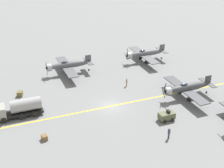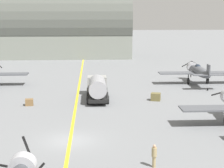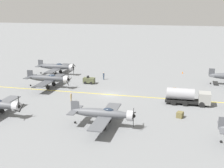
{
  "view_description": "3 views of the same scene",
  "coord_description": "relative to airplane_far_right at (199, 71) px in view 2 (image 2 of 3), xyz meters",
  "views": [
    {
      "loc": [
        -44.09,
        17.35,
        27.63
      ],
      "look_at": [
        2.95,
        -1.46,
        2.75
      ],
      "focal_mm": 50.0,
      "sensor_mm": 36.0,
      "label": 1
    },
    {
      "loc": [
        1.91,
        -30.55,
        10.78
      ],
      "look_at": [
        3.88,
        5.27,
        3.88
      ],
      "focal_mm": 60.0,
      "sensor_mm": 36.0,
      "label": 2
    },
    {
      "loc": [
        58.53,
        15.01,
        18.09
      ],
      "look_at": [
        4.98,
        1.72,
        3.6
      ],
      "focal_mm": 50.0,
      "sensor_mm": 36.0,
      "label": 3
    }
  ],
  "objects": [
    {
      "name": "airplane_far_right",
      "position": [
        0.0,
        0.0,
        0.0
      ],
      "size": [
        12.0,
        9.98,
        3.65
      ],
      "rotation": [
        0.0,
        0.0,
        0.11
      ],
      "color": "#54575C",
      "rests_on": "ground"
    },
    {
      "name": "supply_crate_by_tanker",
      "position": [
        -8.32,
        -10.22,
        -1.54
      ],
      "size": [
        1.36,
        1.23,
        0.94
      ],
      "primitive_type": "cube",
      "rotation": [
        0.0,
        0.0,
        -0.3
      ],
      "color": "brown",
      "rests_on": "ground"
    },
    {
      "name": "supply_crate_mid_lane",
      "position": [
        -23.58,
        -11.88,
        -1.63
      ],
      "size": [
        1.02,
        0.89,
        0.77
      ],
      "primitive_type": "cube",
      "rotation": [
        0.0,
        0.0,
        0.14
      ],
      "color": "brown",
      "rests_on": "ground"
    },
    {
      "name": "ground_plane",
      "position": [
        -18.12,
        -24.48,
        -2.01
      ],
      "size": [
        400.0,
        400.0,
        0.0
      ],
      "primitive_type": "plane",
      "color": "slate"
    },
    {
      "name": "fuel_tanker",
      "position": [
        -15.53,
        -9.09,
        -0.5
      ],
      "size": [
        2.67,
        8.0,
        2.98
      ],
      "color": "black",
      "rests_on": "ground"
    },
    {
      "name": "ground_crew_walking",
      "position": [
        -11.88,
        -30.37,
        -1.1
      ],
      "size": [
        0.36,
        0.36,
        1.67
      ],
      "color": "tan",
      "rests_on": "ground"
    },
    {
      "name": "hangar",
      "position": [
        -26.37,
        38.91,
        5.69
      ],
      "size": [
        39.1,
        18.48,
        18.48
      ],
      "color": "gray",
      "rests_on": "ground"
    },
    {
      "name": "taxiway_stripe",
      "position": [
        -18.12,
        -24.48,
        -2.01
      ],
      "size": [
        0.3,
        160.0,
        0.01
      ],
      "primitive_type": "cube",
      "color": "yellow",
      "rests_on": "ground"
    }
  ]
}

